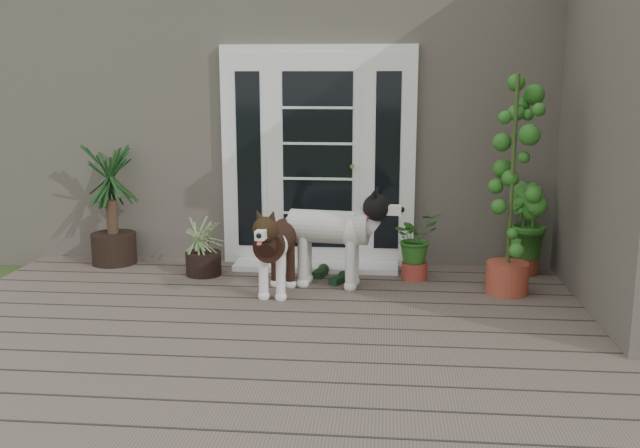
{
  "coord_description": "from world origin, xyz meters",
  "views": [
    {
      "loc": [
        0.47,
        -4.31,
        1.96
      ],
      "look_at": [
        -0.1,
        1.75,
        0.7
      ],
      "focal_mm": 39.82,
      "sensor_mm": 36.0,
      "label": 1
    }
  ],
  "objects": [
    {
      "name": "herb_a",
      "position": [
        0.75,
        2.11,
        0.39
      ],
      "size": [
        0.6,
        0.6,
        0.55
      ],
      "primitive_type": "imported",
      "rotation": [
        0.0,
        0.0,
        0.65
      ],
      "color": "#1C4E16",
      "rests_on": "deck"
    },
    {
      "name": "herb_b",
      "position": [
        1.79,
        2.4,
        0.44
      ],
      "size": [
        0.61,
        0.61,
        0.65
      ],
      "primitive_type": "imported",
      "rotation": [
        0.0,
        0.0,
        2.29
      ],
      "color": "#1F5418",
      "rests_on": "deck"
    },
    {
      "name": "door_unit",
      "position": [
        -0.2,
        2.6,
        1.19
      ],
      "size": [
        1.9,
        0.14,
        2.15
      ],
      "primitive_type": "cube",
      "color": "white",
      "rests_on": "deck"
    },
    {
      "name": "white_dog",
      "position": [
        -0.03,
        1.81,
        0.52
      ],
      "size": [
        0.99,
        0.53,
        0.79
      ],
      "primitive_type": null,
      "rotation": [
        0.0,
        0.0,
        -1.7
      ],
      "color": "white",
      "rests_on": "deck"
    },
    {
      "name": "house_main",
      "position": [
        0.0,
        4.65,
        1.55
      ],
      "size": [
        7.4,
        4.0,
        3.1
      ],
      "primitive_type": "cube",
      "color": "#665E54",
      "rests_on": "ground"
    },
    {
      "name": "deck",
      "position": [
        0.0,
        0.4,
        0.06
      ],
      "size": [
        6.2,
        4.6,
        0.12
      ],
      "primitive_type": "cube",
      "color": "#6B5B4C",
      "rests_on": "ground"
    },
    {
      "name": "sapling",
      "position": [
        1.53,
        1.74,
        1.09
      ],
      "size": [
        0.62,
        0.62,
        1.94
      ],
      "primitive_type": null,
      "rotation": [
        0.0,
        0.0,
        0.09
      ],
      "color": "#2A641C",
      "rests_on": "deck"
    },
    {
      "name": "brindle_dog",
      "position": [
        -0.45,
        1.55,
        0.47
      ],
      "size": [
        0.44,
        0.86,
        0.69
      ],
      "primitive_type": null,
      "rotation": [
        0.0,
        0.0,
        3.04
      ],
      "color": "black",
      "rests_on": "deck"
    },
    {
      "name": "clog_left",
      "position": [
        -0.13,
        2.12,
        0.16
      ],
      "size": [
        0.19,
        0.29,
        0.08
      ],
      "primitive_type": null,
      "rotation": [
        0.0,
        0.0,
        -0.25
      ],
      "color": "black",
      "rests_on": "deck"
    },
    {
      "name": "clog_right",
      "position": [
        0.06,
        1.92,
        0.16
      ],
      "size": [
        0.23,
        0.29,
        0.08
      ],
      "primitive_type": null,
      "rotation": [
        0.0,
        0.0,
        -0.48
      ],
      "color": "black",
      "rests_on": "deck"
    },
    {
      "name": "spider_plant",
      "position": [
        -1.24,
        2.07,
        0.42
      ],
      "size": [
        0.56,
        0.56,
        0.6
      ],
      "primitive_type": null,
      "rotation": [
        0.0,
        0.0,
        -0.01
      ],
      "color": "#8BB26E",
      "rests_on": "deck"
    },
    {
      "name": "yucca",
      "position": [
        -2.25,
        2.4,
        0.73
      ],
      "size": [
        0.9,
        0.9,
        1.22
      ],
      "primitive_type": null,
      "rotation": [
        0.0,
        0.0,
        -0.07
      ],
      "color": "black",
      "rests_on": "deck"
    },
    {
      "name": "door_step",
      "position": [
        -0.2,
        2.4,
        0.14
      ],
      "size": [
        1.6,
        0.4,
        0.05
      ],
      "primitive_type": "cube",
      "color": "white",
      "rests_on": "deck"
    },
    {
      "name": "herb_c",
      "position": [
        1.77,
        2.4,
        0.39
      ],
      "size": [
        0.46,
        0.46,
        0.53
      ],
      "primitive_type": "imported",
      "rotation": [
        0.0,
        0.0,
        4.22
      ],
      "color": "#265217",
      "rests_on": "deck"
    }
  ]
}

